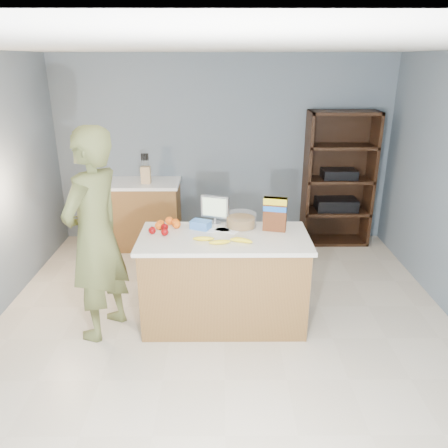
{
  "coord_description": "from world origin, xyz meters",
  "views": [
    {
      "loc": [
        -0.02,
        -3.39,
        2.41
      ],
      "look_at": [
        0.0,
        0.35,
        1.0
      ],
      "focal_mm": 35.0,
      "sensor_mm": 36.0,
      "label": 1
    }
  ],
  "objects_px": {
    "person": "(95,236)",
    "cereal_box": "(275,212)",
    "tv": "(215,208)",
    "counter_peninsula": "(224,283)",
    "shelving_unit": "(337,181)"
  },
  "relations": [
    {
      "from": "shelving_unit",
      "to": "person",
      "type": "bearing_deg",
      "value": -140.73
    },
    {
      "from": "shelving_unit",
      "to": "cereal_box",
      "type": "distance_m",
      "value": 2.2
    },
    {
      "from": "person",
      "to": "tv",
      "type": "height_order",
      "value": "person"
    },
    {
      "from": "tv",
      "to": "cereal_box",
      "type": "height_order",
      "value": "cereal_box"
    },
    {
      "from": "counter_peninsula",
      "to": "shelving_unit",
      "type": "relative_size",
      "value": 0.87
    },
    {
      "from": "counter_peninsula",
      "to": "person",
      "type": "height_order",
      "value": "person"
    },
    {
      "from": "shelving_unit",
      "to": "tv",
      "type": "height_order",
      "value": "shelving_unit"
    },
    {
      "from": "person",
      "to": "cereal_box",
      "type": "xyz_separation_m",
      "value": [
        1.61,
        0.28,
        0.13
      ]
    },
    {
      "from": "tv",
      "to": "cereal_box",
      "type": "distance_m",
      "value": 0.6
    },
    {
      "from": "counter_peninsula",
      "to": "tv",
      "type": "xyz_separation_m",
      "value": [
        -0.09,
        0.33,
        0.64
      ]
    },
    {
      "from": "person",
      "to": "tv",
      "type": "distance_m",
      "value": 1.15
    },
    {
      "from": "shelving_unit",
      "to": "tv",
      "type": "bearing_deg",
      "value": -133.67
    },
    {
      "from": "counter_peninsula",
      "to": "tv",
      "type": "bearing_deg",
      "value": 104.61
    },
    {
      "from": "person",
      "to": "cereal_box",
      "type": "height_order",
      "value": "person"
    },
    {
      "from": "cereal_box",
      "to": "tv",
      "type": "bearing_deg",
      "value": 160.7
    }
  ]
}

